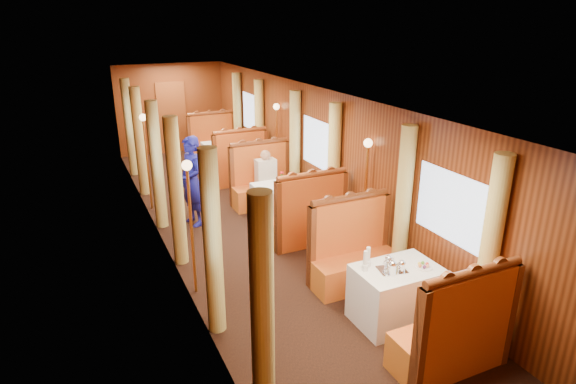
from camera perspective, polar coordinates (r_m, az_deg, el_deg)
floor at (r=8.98m, az=-5.01°, el=-4.31°), size 3.00×12.00×0.01m
ceiling at (r=8.28m, az=-5.53°, el=11.66°), size 3.00×12.00×0.01m
wall_far at (r=14.20m, az=-13.66°, el=9.57°), size 3.00×0.01×2.50m
wall_left at (r=8.19m, az=-15.17°, el=1.98°), size 0.01×12.00×2.50m
wall_right at (r=9.14m, az=3.64°, el=4.49°), size 0.01×12.00×2.50m
doorway_far at (r=14.22m, az=-13.56°, el=8.56°), size 0.80×0.04×2.00m
table_near at (r=6.39m, az=12.66°, el=-11.74°), size 1.05×0.72×0.75m
banquette_near_fwd at (r=5.75m, az=18.99°, el=-15.86°), size 1.30×0.55×1.34m
banquette_near_aft at (r=7.08m, az=7.74°, el=-7.64°), size 1.30×0.55×1.34m
table_mid at (r=9.09m, az=-0.64°, el=-1.36°), size 1.05×0.72×0.75m
banquette_mid_fwd at (r=8.23m, az=2.27°, el=-3.37°), size 1.30×0.55×1.34m
banquette_mid_aft at (r=9.95m, az=-3.04°, el=0.84°), size 1.30×0.55×1.34m
table_far at (r=12.21m, az=-7.43°, el=4.09°), size 1.05×0.72×0.75m
banquette_far_fwd at (r=11.27m, az=-5.86°, el=3.06°), size 1.30×0.55×1.34m
banquette_far_aft at (r=13.13m, az=-8.81°, el=5.38°), size 1.30×0.55×1.34m
tea_tray at (r=6.14m, az=12.20°, el=-9.03°), size 0.39×0.32×0.01m
teapot_left at (r=6.02m, az=12.24°, el=-8.94°), size 0.19×0.15×0.15m
teapot_right at (r=6.10m, az=13.31°, el=-8.72°), size 0.18×0.16×0.12m
teapot_back at (r=6.18m, az=11.81°, el=-8.20°), size 0.16×0.13×0.12m
fruit_plate at (r=6.30m, az=15.76°, el=-8.45°), size 0.22×0.22×0.05m
cup_inboard at (r=6.03m, az=9.12°, el=-8.29°), size 0.08×0.08×0.26m
cup_outboard at (r=6.13m, az=9.45°, el=-7.82°), size 0.08×0.08×0.26m
rose_vase_mid at (r=8.93m, az=-0.75°, el=1.99°), size 0.06×0.06×0.36m
rose_vase_far at (r=12.05m, az=-7.35°, el=6.61°), size 0.06×0.06×0.36m
window_left_near at (r=4.94m, az=-7.68°, el=-7.14°), size 0.01×1.20×0.90m
curtain_left_near_a at (r=4.47m, az=-3.06°, el=-14.23°), size 0.22×0.22×2.35m
curtain_left_near_b at (r=5.76m, az=-8.92°, el=-6.13°), size 0.22×0.22×2.35m
window_right_near at (r=6.37m, az=18.68°, el=-1.67°), size 0.01×1.20×0.90m
curtain_right_near_a at (r=5.92m, az=22.75°, el=-6.81°), size 0.22×0.22×2.35m
curtain_right_near_b at (r=6.94m, az=13.46°, el=-1.79°), size 0.22×0.22×2.35m
window_left_mid at (r=8.14m, az=-15.19°, el=3.33°), size 0.01×1.20×0.90m
curtain_left_mid_a at (r=7.51m, az=-13.13°, el=-0.10°), size 0.22×0.22×2.35m
curtain_left_mid_b at (r=8.97m, az=-15.29°, el=3.01°), size 0.22×0.22×2.35m
window_right_mid at (r=9.08m, az=3.59°, el=5.70°), size 0.01×1.20×0.90m
curtain_right_mid_a at (r=8.45m, az=5.43°, el=2.61°), size 0.22×0.22×2.35m
curtain_right_mid_b at (r=9.77m, az=0.83°, el=5.10°), size 0.22×0.22×2.35m
window_left_far at (r=11.51m, az=-18.41°, el=7.78°), size 0.01×1.20×0.90m
curtain_left_far_a at (r=10.83m, az=-17.16°, el=5.69°), size 0.22×0.22×2.35m
curtain_left_far_b at (r=12.34m, az=-18.26°, el=7.25°), size 0.22×0.22×2.35m
window_right_far at (r=12.19m, az=-4.33°, el=9.38°), size 0.01×1.20×0.90m
curtain_right_far_a at (r=11.50m, az=-3.39°, el=7.35°), size 0.22×0.22×2.35m
curtain_right_far_b at (r=12.93m, az=-5.98°, el=8.70°), size 0.22×0.22×2.35m
sconce_left_fore at (r=6.54m, az=-11.60°, el=-1.05°), size 0.14×0.14×1.95m
sconce_right_fore at (r=7.62m, az=9.26°, el=2.13°), size 0.14×0.14×1.95m
sconce_left_aft at (r=9.84m, az=-16.54°, el=5.64°), size 0.14×0.14×1.95m
sconce_right_aft at (r=10.59m, az=-1.36°, el=7.44°), size 0.14×0.14×1.95m
steward at (r=9.02m, az=-11.31°, el=1.25°), size 0.54×0.70×1.69m
passenger at (r=9.66m, az=-2.59°, el=2.23°), size 0.40×0.44×0.76m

